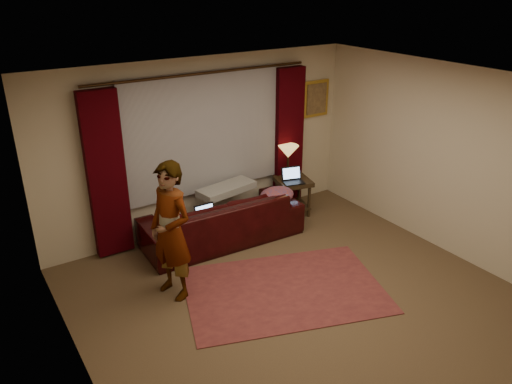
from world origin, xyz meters
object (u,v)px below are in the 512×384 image
laptop_table (294,176)px  person (171,232)px  sofa (222,211)px  tiffany_lamp (288,161)px  end_table (293,196)px  laptop_sofa (208,215)px

laptop_table → person: bearing=-144.6°
sofa → tiffany_lamp: bearing=-165.6°
tiffany_lamp → person: bearing=-155.4°
laptop_table → end_table: bearing=69.2°
tiffany_lamp → laptop_table: tiffany_lamp is taller
laptop_table → person: (-2.49, -0.91, 0.14)m
sofa → tiffany_lamp: (1.41, 0.31, 0.40)m
laptop_sofa → end_table: (1.74, 0.36, -0.28)m
sofa → laptop_table: (1.33, 0.04, 0.25)m
sofa → laptop_sofa: (-0.32, -0.20, 0.11)m
person → end_table: bearing=94.7°
end_table → laptop_table: bearing=-126.0°
sofa → end_table: size_ratio=3.89×
tiffany_lamp → laptop_table: 0.31m
sofa → person: size_ratio=1.36×
tiffany_lamp → laptop_table: bearing=-106.4°
end_table → tiffany_lamp: size_ratio=1.13×
laptop_sofa → tiffany_lamp: tiffany_lamp is taller
sofa → laptop_sofa: size_ratio=7.18×
end_table → laptop_table: (-0.09, -0.12, 0.42)m
end_table → tiffany_lamp: 0.59m
laptop_sofa → end_table: bearing=12.0°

